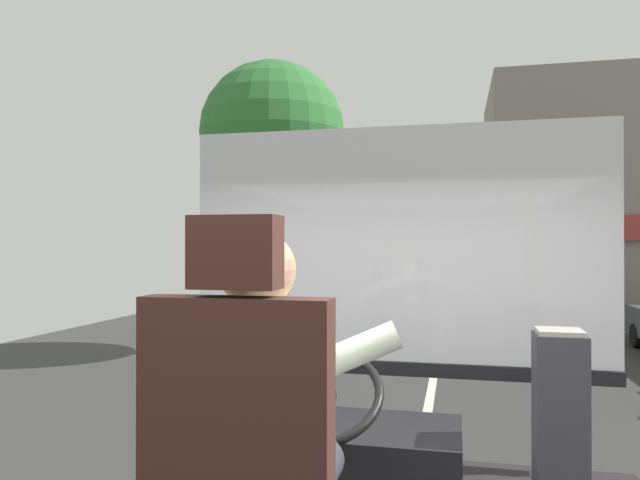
% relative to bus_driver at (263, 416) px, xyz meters
% --- Properties ---
extents(ground, '(18.00, 44.00, 0.06)m').
position_rel_bus_driver_xyz_m(ground, '(0.17, 9.13, -1.64)').
color(ground, '#313131').
extents(bus_driver, '(0.75, 0.56, 0.83)m').
position_rel_bus_driver_xyz_m(bus_driver, '(0.00, 0.00, 0.00)').
color(bus_driver, '#282833').
rests_on(bus_driver, driver_seat).
extents(steering_console, '(1.10, 1.00, 0.81)m').
position_rel_bus_driver_xyz_m(steering_console, '(-0.00, 1.14, -0.55)').
color(steering_console, black).
rests_on(steering_console, bus_floor).
extents(fare_box, '(0.21, 0.21, 0.88)m').
position_rel_bus_driver_xyz_m(fare_box, '(0.96, 1.15, -0.33)').
color(fare_box, '#333338').
rests_on(fare_box, bus_floor).
extents(windshield_panel, '(2.50, 0.08, 1.48)m').
position_rel_bus_driver_xyz_m(windshield_panel, '(0.17, 1.95, 0.28)').
color(windshield_panel, silver).
extents(street_tree, '(2.81, 2.81, 5.63)m').
position_rel_bus_driver_xyz_m(street_tree, '(-2.95, 9.33, 2.59)').
color(street_tree, '#4C3828').
rests_on(street_tree, ground).
extents(parked_car_black, '(1.83, 3.89, 1.40)m').
position_rel_bus_driver_xyz_m(parked_car_black, '(4.96, 16.49, -0.90)').
color(parked_car_black, black).
rests_on(parked_car_black, ground).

